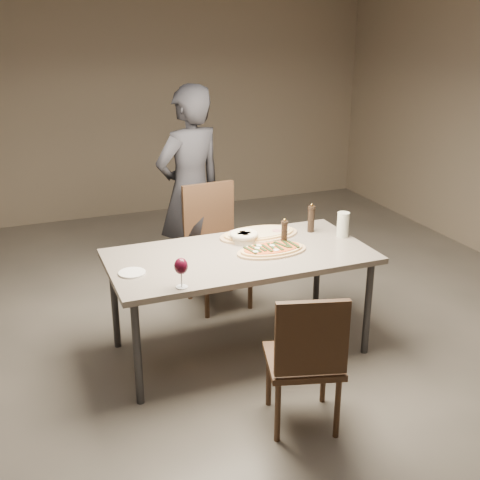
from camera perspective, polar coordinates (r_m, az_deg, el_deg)
name	(u,v)px	position (r m, az deg, el deg)	size (l,w,h in m)	color
room	(240,161)	(3.93, 0.00, 7.53)	(7.00, 7.00, 7.00)	#615B53
dining_table	(240,261)	(4.15, 0.00, -2.03)	(1.80, 0.90, 0.75)	gray
zucchini_pizza	(272,250)	(4.15, 3.02, -0.93)	(0.51, 0.28, 0.05)	tan
ham_pizza	(259,234)	(4.45, 1.79, 0.59)	(0.61, 0.34, 0.04)	tan
bread_basket	(244,236)	(4.32, 0.38, 0.37)	(0.21, 0.21, 0.07)	beige
oil_dish	(252,250)	(4.17, 1.14, -0.93)	(0.12, 0.12, 0.01)	white
pepper_mill_left	(284,233)	(4.26, 4.22, 0.70)	(0.05, 0.05, 0.20)	black
pepper_mill_right	(311,218)	(4.54, 6.77, 2.04)	(0.06, 0.06, 0.22)	black
carafe	(343,225)	(4.48, 9.74, 1.45)	(0.09, 0.09, 0.19)	silver
wine_glass	(181,267)	(3.59, -5.61, -2.58)	(0.08, 0.08, 0.19)	silver
side_plate	(132,273)	(3.87, -10.20, -3.08)	(0.17, 0.17, 0.01)	white
chair_near	(307,355)	(3.45, 6.33, -10.82)	(0.52, 0.52, 0.89)	#3E281A
chair_far	(214,238)	(4.98, -2.45, 0.21)	(0.50, 0.50, 0.99)	#3E281A
diner	(190,192)	(5.09, -4.73, 4.57)	(0.65, 0.43, 1.78)	black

